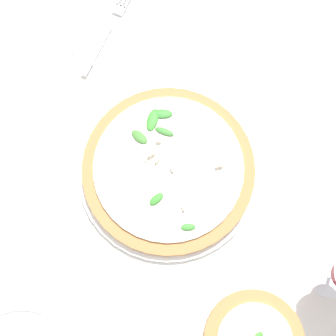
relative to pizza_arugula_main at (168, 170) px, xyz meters
name	(u,v)px	position (x,y,z in m)	size (l,w,h in m)	color
ground_plane	(155,158)	(0.00, 0.04, -0.02)	(6.00, 6.00, 0.00)	silver
pizza_arugula_main	(168,170)	(0.00, 0.00, 0.00)	(0.34, 0.34, 0.05)	white
napkin	(105,37)	(0.10, 0.30, -0.01)	(0.15, 0.11, 0.01)	white
fork	(106,33)	(0.11, 0.30, -0.01)	(0.21, 0.10, 0.00)	silver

